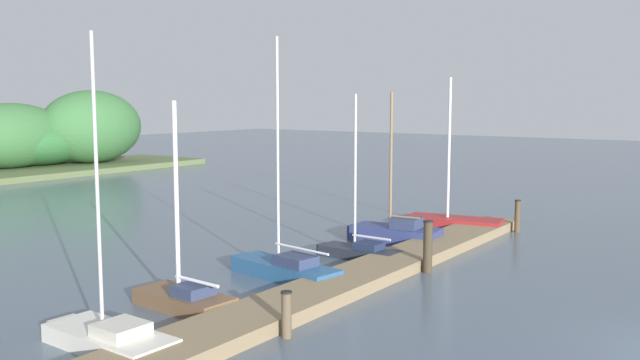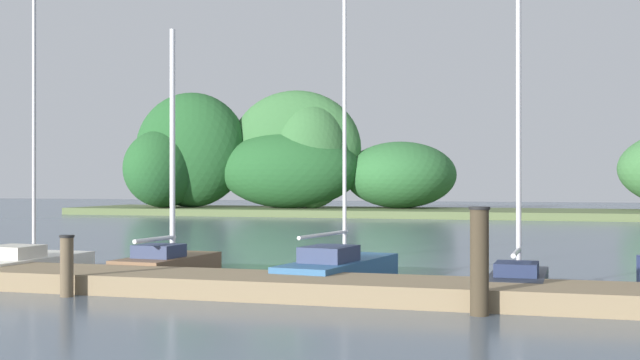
{
  "view_description": "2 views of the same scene",
  "coord_description": "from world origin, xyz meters",
  "px_view_note": "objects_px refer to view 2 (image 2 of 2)",
  "views": [
    {
      "loc": [
        -15.3,
        -1.18,
        5.29
      ],
      "look_at": [
        2.21,
        11.24,
        2.75
      ],
      "focal_mm": 38.12,
      "sensor_mm": 36.0,
      "label": 1
    },
    {
      "loc": [
        4.53,
        -4.5,
        1.99
      ],
      "look_at": [
        -0.28,
        11.48,
        2.03
      ],
      "focal_mm": 46.38,
      "sensor_mm": 36.0,
      "label": 2
    }
  ],
  "objects_px": {
    "sailboat_4": "(518,275)",
    "mooring_piling_1": "(67,266)",
    "sailboat_1": "(29,261)",
    "sailboat_3": "(341,266)",
    "mooring_piling_2": "(479,261)",
    "sailboat_2": "(169,259)"
  },
  "relations": [
    {
      "from": "sailboat_1",
      "to": "sailboat_4",
      "type": "height_order",
      "value": "sailboat_1"
    },
    {
      "from": "sailboat_3",
      "to": "mooring_piling_2",
      "type": "height_order",
      "value": "sailboat_3"
    },
    {
      "from": "mooring_piling_2",
      "to": "sailboat_1",
      "type": "bearing_deg",
      "value": 164.63
    },
    {
      "from": "sailboat_4",
      "to": "sailboat_1",
      "type": "bearing_deg",
      "value": 90.95
    },
    {
      "from": "sailboat_2",
      "to": "sailboat_3",
      "type": "xyz_separation_m",
      "value": [
        3.85,
        -0.21,
        -0.02
      ]
    },
    {
      "from": "sailboat_1",
      "to": "sailboat_4",
      "type": "distance_m",
      "value": 10.19
    },
    {
      "from": "sailboat_3",
      "to": "sailboat_4",
      "type": "xyz_separation_m",
      "value": [
        3.44,
        -0.5,
        -0.02
      ]
    },
    {
      "from": "sailboat_3",
      "to": "mooring_piling_2",
      "type": "distance_m",
      "value": 4.49
    },
    {
      "from": "sailboat_2",
      "to": "sailboat_4",
      "type": "xyz_separation_m",
      "value": [
        7.29,
        -0.71,
        -0.04
      ]
    },
    {
      "from": "sailboat_4",
      "to": "mooring_piling_2",
      "type": "xyz_separation_m",
      "value": [
        -0.4,
        -2.78,
        0.51
      ]
    },
    {
      "from": "sailboat_3",
      "to": "mooring_piling_2",
      "type": "relative_size",
      "value": 4.4
    },
    {
      "from": "sailboat_1",
      "to": "mooring_piling_1",
      "type": "height_order",
      "value": "sailboat_1"
    },
    {
      "from": "sailboat_2",
      "to": "mooring_piling_1",
      "type": "bearing_deg",
      "value": -179.35
    },
    {
      "from": "sailboat_4",
      "to": "mooring_piling_1",
      "type": "relative_size",
      "value": 5.14
    },
    {
      "from": "sailboat_3",
      "to": "sailboat_2",
      "type": "bearing_deg",
      "value": 95.21
    },
    {
      "from": "sailboat_1",
      "to": "mooring_piling_1",
      "type": "distance_m",
      "value": 3.87
    },
    {
      "from": "sailboat_1",
      "to": "sailboat_3",
      "type": "bearing_deg",
      "value": -83.46
    },
    {
      "from": "sailboat_1",
      "to": "sailboat_3",
      "type": "height_order",
      "value": "sailboat_3"
    },
    {
      "from": "sailboat_3",
      "to": "mooring_piling_1",
      "type": "xyz_separation_m",
      "value": [
        -4.02,
        -3.3,
        0.21
      ]
    },
    {
      "from": "mooring_piling_1",
      "to": "mooring_piling_2",
      "type": "bearing_deg",
      "value": 0.22
    },
    {
      "from": "sailboat_3",
      "to": "mooring_piling_2",
      "type": "xyz_separation_m",
      "value": [
        3.03,
        -3.28,
        0.48
      ]
    },
    {
      "from": "mooring_piling_1",
      "to": "sailboat_4",
      "type": "bearing_deg",
      "value": 20.6
    }
  ]
}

